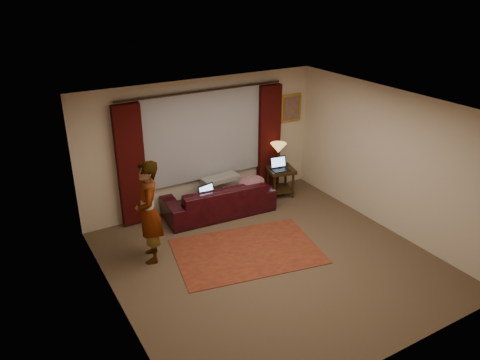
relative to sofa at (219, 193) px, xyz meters
name	(u,v)px	position (x,y,z in m)	size (l,w,h in m)	color
floor	(271,262)	(-0.06, -1.96, -0.44)	(5.00, 5.00, 0.01)	brown
ceiling	(276,109)	(-0.06, -1.96, 2.16)	(5.00, 5.00, 0.02)	silver
wall_back	(202,144)	(-0.06, 0.54, 0.86)	(5.00, 0.02, 2.60)	beige
wall_front	(398,272)	(-0.06, -4.46, 0.86)	(5.00, 0.02, 2.60)	beige
wall_left	(114,232)	(-2.56, -1.96, 0.86)	(0.02, 5.00, 2.60)	beige
wall_right	(389,161)	(2.44, -1.96, 0.86)	(0.02, 5.00, 2.60)	beige
sheer_curtain	(203,135)	(-0.06, 0.48, 1.06)	(2.50, 0.05, 1.80)	#94949C
drape_left	(131,166)	(-1.56, 0.43, 0.74)	(0.50, 0.14, 2.30)	#320706
drape_right	(269,139)	(1.44, 0.43, 0.74)	(0.50, 0.14, 2.30)	#320706
curtain_rod	(203,91)	(-0.06, 0.43, 1.94)	(0.04, 0.04, 3.40)	black
picture_frame	(291,108)	(2.04, 0.51, 1.31)	(0.50, 0.04, 0.60)	#B29030
sofa	(219,193)	(0.00, 0.00, 0.00)	(2.17, 0.94, 0.88)	black
throw_blanket	(220,168)	(0.15, 0.20, 0.44)	(0.76, 0.31, 0.09)	gray
clothing_pile	(251,183)	(0.67, -0.12, 0.12)	(0.58, 0.44, 0.24)	#7A4B56
laptop_sofa	(211,193)	(-0.26, -0.18, 0.13)	(0.36, 0.39, 0.26)	black
area_rug	(247,251)	(-0.25, -1.49, -0.43)	(2.43, 1.62, 0.01)	maroon
end_table	(280,182)	(1.52, 0.08, -0.13)	(0.54, 0.54, 0.62)	black
tiffany_lamp	(278,156)	(1.49, 0.14, 0.45)	(0.34, 0.34, 0.54)	olive
laptop_table	(281,164)	(1.46, -0.01, 0.31)	(0.36, 0.39, 0.26)	black
person	(149,212)	(-1.72, -0.87, 0.43)	(0.51, 0.51, 1.74)	gray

